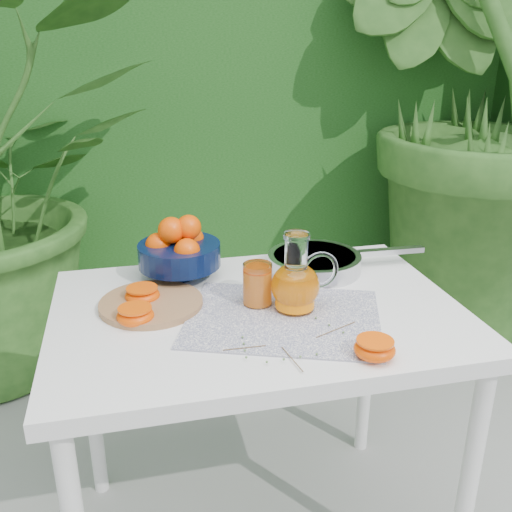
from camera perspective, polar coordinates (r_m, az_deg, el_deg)
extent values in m
cube|color=#1B4B15|center=(3.43, -7.25, 18.99)|extent=(8.00, 1.20, 2.50)
imported|color=#2C591E|center=(2.86, 19.66, 14.30)|extent=(3.08, 3.08, 2.18)
cube|color=white|center=(1.42, 0.18, -5.92)|extent=(1.00, 0.70, 0.04)
cylinder|color=white|center=(1.57, 20.39, -21.08)|extent=(0.04, 0.04, 0.71)
cylinder|color=white|center=(1.85, -16.19, -13.34)|extent=(0.04, 0.04, 0.71)
cylinder|color=white|center=(1.99, 11.05, -10.22)|extent=(0.04, 0.04, 0.71)
cube|color=#0B1043|center=(1.36, 2.74, -6.19)|extent=(0.55, 0.49, 0.00)
cylinder|color=#9C6546|center=(1.44, -10.44, -4.70)|extent=(0.26, 0.26, 0.02)
cylinder|color=black|center=(1.59, -7.58, -1.50)|extent=(0.10, 0.10, 0.04)
cylinder|color=black|center=(1.57, -7.66, 0.15)|extent=(0.28, 0.28, 0.06)
sphere|color=#F36102|center=(1.57, -9.75, 1.05)|extent=(0.09, 0.09, 0.07)
sphere|color=#F36102|center=(1.61, -6.47, 1.68)|extent=(0.09, 0.09, 0.07)
sphere|color=#F36102|center=(1.52, -6.91, 0.47)|extent=(0.09, 0.09, 0.07)
sphere|color=#F36102|center=(1.62, -8.53, 1.69)|extent=(0.09, 0.09, 0.07)
sphere|color=#F36102|center=(1.55, -8.47, 2.57)|extent=(0.09, 0.09, 0.07)
sphere|color=#F36102|center=(1.55, -6.75, 2.87)|extent=(0.09, 0.09, 0.07)
cylinder|color=white|center=(1.40, 3.89, -5.12)|extent=(0.09, 0.09, 0.01)
ellipsoid|color=white|center=(1.38, 3.95, -2.99)|extent=(0.12, 0.12, 0.11)
cylinder|color=white|center=(1.34, 4.05, 0.38)|extent=(0.06, 0.06, 0.08)
cylinder|color=white|center=(1.33, 4.09, 2.02)|extent=(0.06, 0.06, 0.01)
torus|color=white|center=(1.38, 6.41, -1.38)|extent=(0.09, 0.01, 0.09)
cylinder|color=#D46804|center=(1.38, 3.94, -3.45)|extent=(0.10, 0.10, 0.08)
cylinder|color=white|center=(1.40, 0.15, -2.83)|extent=(0.09, 0.09, 0.11)
cylinder|color=orange|center=(1.41, 0.15, -3.15)|extent=(0.08, 0.08, 0.08)
cylinder|color=orange|center=(1.39, 0.15, -1.47)|extent=(0.07, 0.07, 0.00)
cylinder|color=#B8B8BD|center=(1.63, 5.84, -0.65)|extent=(0.27, 0.27, 0.05)
cylinder|color=silver|center=(1.62, 5.86, 0.00)|extent=(0.24, 0.24, 0.01)
cube|color=#B8B8BD|center=(1.70, 13.35, 0.48)|extent=(0.20, 0.03, 0.02)
ellipsoid|color=#F36102|center=(1.36, -11.97, -5.87)|extent=(0.11, 0.11, 0.04)
cylinder|color=orange|center=(1.35, -12.04, -5.13)|extent=(0.10, 0.10, 0.00)
ellipsoid|color=#F36102|center=(1.46, -11.30, -3.88)|extent=(0.11, 0.11, 0.04)
cylinder|color=orange|center=(1.45, -11.35, -3.18)|extent=(0.10, 0.10, 0.00)
ellipsoid|color=#F36102|center=(1.23, 11.77, -9.12)|extent=(0.11, 0.11, 0.04)
cylinder|color=orange|center=(1.22, 11.84, -8.32)|extent=(0.10, 0.10, 0.00)
cylinder|color=brown|center=(1.20, 3.63, -10.24)|extent=(0.02, 0.10, 0.00)
sphere|color=#54753D|center=(1.18, 1.09, -10.55)|extent=(0.01, 0.01, 0.01)
sphere|color=#54753D|center=(1.19, 2.80, -10.28)|extent=(0.01, 0.01, 0.01)
sphere|color=#54753D|center=(1.20, 4.47, -10.00)|extent=(0.01, 0.01, 0.01)
sphere|color=#54753D|center=(1.21, 6.10, -9.72)|extent=(0.01, 0.01, 0.01)
cylinder|color=brown|center=(1.32, 8.02, -7.28)|extent=(0.11, 0.05, 0.00)
sphere|color=#54753D|center=(1.36, 6.00, -6.16)|extent=(0.01, 0.01, 0.01)
sphere|color=#54753D|center=(1.33, 7.34, -6.84)|extent=(0.01, 0.01, 0.01)
sphere|color=#54753D|center=(1.30, 8.73, -7.55)|extent=(0.01, 0.01, 0.01)
sphere|color=#54753D|center=(1.28, 10.18, -8.28)|extent=(0.01, 0.01, 0.01)
cylinder|color=brown|center=(1.23, -1.17, -9.17)|extent=(0.09, 0.00, 0.00)
sphere|color=#54753D|center=(1.20, -0.98, -10.10)|extent=(0.01, 0.01, 0.01)
sphere|color=#54753D|center=(1.22, -1.11, -9.41)|extent=(0.01, 0.01, 0.01)
sphere|color=#54753D|center=(1.24, -1.24, -8.74)|extent=(0.01, 0.01, 0.01)
sphere|color=#54753D|center=(1.27, -1.36, -8.11)|extent=(0.01, 0.01, 0.01)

